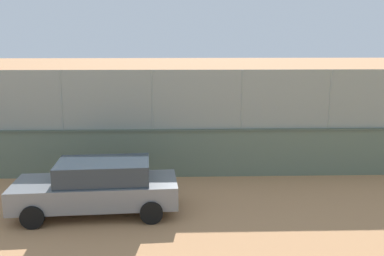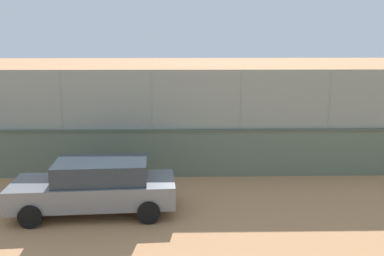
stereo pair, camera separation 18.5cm
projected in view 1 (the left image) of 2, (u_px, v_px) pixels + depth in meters
name	position (u px, v px, depth m)	size (l,w,h in m)	color
ground_plane	(214.00, 125.00, 26.10)	(260.00, 260.00, 0.00)	tan
perimeter_wall	(240.00, 152.00, 15.86)	(32.58, 1.00, 1.75)	slate
fence_panel_on_wall	(242.00, 99.00, 15.50)	(31.99, 0.70, 2.12)	gray
player_baseline_waiting	(143.00, 136.00, 18.13)	(1.03, 0.77, 1.64)	#591919
player_foreground_swinging	(203.00, 125.00, 20.81)	(0.73, 0.92, 1.59)	#B2B2B2
sports_ball	(148.00, 133.00, 16.73)	(0.12, 0.12, 0.12)	orange
courtside_bench	(229.00, 149.00, 18.01)	(1.61, 0.41, 0.87)	#4C6B4C
parked_car_grey	(98.00, 186.00, 12.30)	(4.65, 2.23, 1.53)	slate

